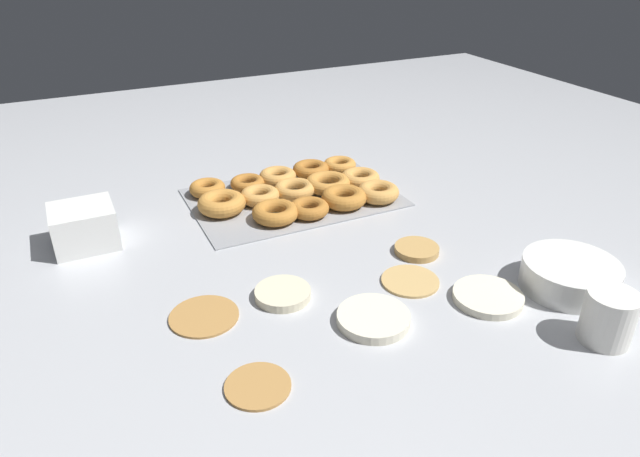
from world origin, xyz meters
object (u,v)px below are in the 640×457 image
(pancake_4, at_px, (488,297))
(container_stack, at_px, (84,226))
(pancake_5, at_px, (283,294))
(donut_tray, at_px, (298,191))
(pancake_2, at_px, (410,280))
(pancake_1, at_px, (258,385))
(paper_cup, at_px, (609,317))
(batter_bowl, at_px, (570,275))
(pancake_6, at_px, (417,249))
(pancake_0, at_px, (204,315))
(pancake_3, at_px, (373,318))

(pancake_4, distance_m, container_stack, 0.78)
(pancake_5, height_order, donut_tray, donut_tray)
(pancake_2, height_order, donut_tray, donut_tray)
(pancake_1, distance_m, paper_cup, 0.54)
(batter_bowl, bearing_deg, pancake_6, -51.43)
(pancake_0, relative_size, pancake_2, 1.10)
(pancake_3, distance_m, pancake_4, 0.21)
(pancake_3, xyz_separation_m, paper_cup, (-0.30, 0.19, 0.03))
(pancake_2, bearing_deg, pancake_1, 20.94)
(paper_cup, bearing_deg, pancake_3, -32.43)
(container_stack, bearing_deg, pancake_0, 113.63)
(pancake_0, xyz_separation_m, pancake_2, (-0.36, 0.06, 0.00))
(pancake_4, relative_size, paper_cup, 1.41)
(pancake_6, xyz_separation_m, donut_tray, (0.11, -0.33, 0.01))
(pancake_3, height_order, batter_bowl, batter_bowl)
(pancake_2, bearing_deg, donut_tray, -84.50)
(donut_tray, relative_size, container_stack, 3.91)
(batter_bowl, distance_m, paper_cup, 0.14)
(pancake_2, xyz_separation_m, pancake_5, (0.23, -0.06, 0.00))
(pancake_2, xyz_separation_m, pancake_4, (-0.09, 0.10, 0.00))
(pancake_2, relative_size, pancake_4, 0.87)
(batter_bowl, xyz_separation_m, container_stack, (0.75, -0.53, 0.02))
(pancake_0, xyz_separation_m, pancake_6, (-0.43, -0.02, 0.00))
(pancake_6, xyz_separation_m, container_stack, (0.58, -0.31, 0.03))
(pancake_2, xyz_separation_m, container_stack, (0.51, -0.40, 0.04))
(pancake_2, bearing_deg, batter_bowl, 151.15)
(pancake_3, distance_m, container_stack, 0.61)
(pancake_2, distance_m, pancake_3, 0.14)
(pancake_1, distance_m, pancake_3, 0.23)
(pancake_0, height_order, pancake_4, pancake_4)
(batter_bowl, bearing_deg, pancake_5, -22.02)
(pancake_3, xyz_separation_m, container_stack, (0.39, -0.47, 0.03))
(pancake_2, height_order, pancake_6, pancake_6)
(pancake_4, distance_m, batter_bowl, 0.16)
(batter_bowl, height_order, container_stack, container_stack)
(pancake_3, distance_m, paper_cup, 0.36)
(pancake_1, distance_m, pancake_6, 0.46)
(pancake_2, distance_m, paper_cup, 0.32)
(pancake_5, bearing_deg, donut_tray, -117.32)
(pancake_2, relative_size, batter_bowl, 0.62)
(pancake_5, relative_size, donut_tray, 0.21)
(pancake_0, xyz_separation_m, pancake_4, (-0.45, 0.16, 0.00))
(donut_tray, distance_m, container_stack, 0.47)
(pancake_4, distance_m, donut_tray, 0.53)
(pancake_6, height_order, paper_cup, paper_cup)
(batter_bowl, bearing_deg, container_stack, -35.08)
(paper_cup, bearing_deg, pancake_2, -55.36)
(container_stack, bearing_deg, pancake_4, 140.23)
(pancake_1, xyz_separation_m, donut_tray, (-0.30, -0.54, 0.01))
(pancake_3, bearing_deg, pancake_5, -50.21)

